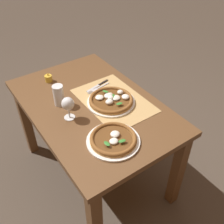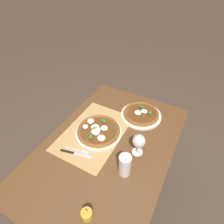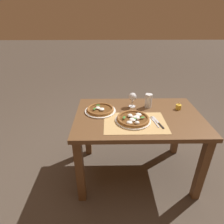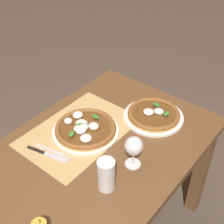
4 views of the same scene
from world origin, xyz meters
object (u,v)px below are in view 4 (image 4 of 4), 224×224
(pizza_near, at_px, (85,129))
(wine_glass, at_px, (134,147))
(pint_glass, at_px, (106,175))
(fork, at_px, (53,152))
(pizza_far, at_px, (154,115))
(knife, at_px, (47,154))

(pizza_near, bearing_deg, wine_glass, 85.32)
(pint_glass, xyz_separation_m, fork, (0.00, -0.31, -0.06))
(pizza_near, bearing_deg, pizza_far, 147.19)
(fork, height_order, knife, knife)
(fork, distance_m, knife, 0.03)
(wine_glass, relative_size, knife, 0.73)
(pizza_near, bearing_deg, knife, -8.15)
(knife, bearing_deg, wine_glass, 120.40)
(pint_glass, height_order, fork, pint_glass)
(pint_glass, distance_m, fork, 0.32)
(pizza_near, height_order, wine_glass, wine_glass)
(wine_glass, relative_size, fork, 0.77)
(pizza_far, relative_size, pint_glass, 2.14)
(pizza_far, height_order, knife, pizza_far)
(pizza_near, distance_m, wine_glass, 0.32)
(pint_glass, xyz_separation_m, knife, (0.03, -0.32, -0.06))
(pizza_far, xyz_separation_m, fork, (0.50, -0.22, -0.01))
(pizza_near, distance_m, pint_glass, 0.35)
(pizza_near, xyz_separation_m, pint_glass, (0.19, 0.29, 0.05))
(pizza_near, relative_size, fork, 1.63)
(wine_glass, distance_m, knife, 0.40)
(pizza_far, height_order, fork, pizza_far)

